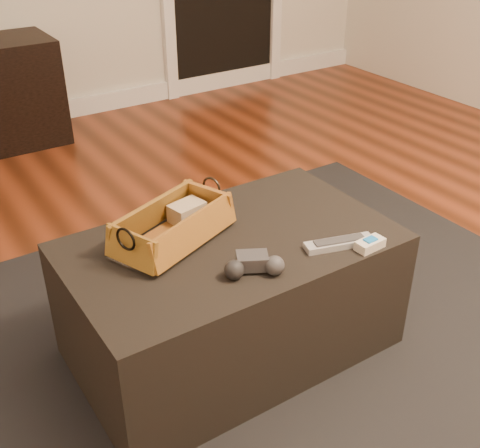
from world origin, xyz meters
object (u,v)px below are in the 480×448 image
wicker_basket (173,227)px  cream_gadget (370,244)px  silver_remote (339,243)px  ottoman (231,296)px  tv_remote (173,238)px  game_controller (254,265)px

wicker_basket → cream_gadget: bearing=-37.6°
wicker_basket → silver_remote: size_ratio=1.98×
ottoman → wicker_basket: bearing=147.2°
silver_remote → cream_gadget: bearing=-40.3°
wicker_basket → silver_remote: wicker_basket is taller
tv_remote → wicker_basket: size_ratio=0.47×
ottoman → cream_gadget: bearing=-39.7°
wicker_basket → game_controller: bearing=-69.3°
silver_remote → cream_gadget: (0.07, -0.06, 0.00)m
tv_remote → cream_gadget: tv_remote is taller
silver_remote → game_controller: bearing=175.2°
ottoman → tv_remote: tv_remote is taller
cream_gadget → game_controller: bearing=167.1°
ottoman → silver_remote: silver_remote is taller
ottoman → game_controller: size_ratio=5.62×
tv_remote → game_controller: game_controller is taller
tv_remote → cream_gadget: bearing=-63.1°
game_controller → cream_gadget: bearing=-12.9°
ottoman → cream_gadget: size_ratio=10.73×
tv_remote → silver_remote: (0.41, -0.28, -0.01)m
tv_remote → silver_remote: size_ratio=0.94×
game_controller → cream_gadget: 0.37m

